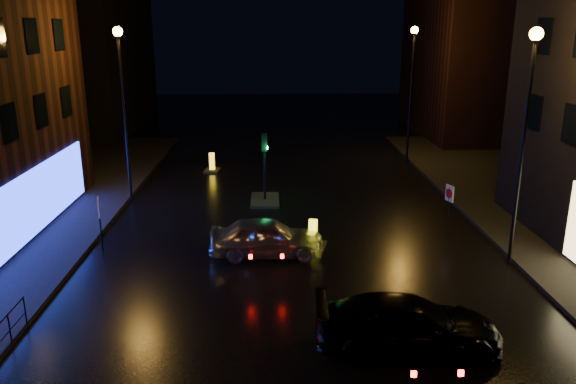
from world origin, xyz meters
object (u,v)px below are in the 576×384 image
bollard_far (212,167)px  road_sign_right (449,198)px  silver_hatchback (267,237)px  road_sign_left (99,212)px  bollard_near (313,242)px  dark_sedan (408,324)px  traffic_signal (265,192)px

bollard_far → road_sign_right: (10.92, -10.85, 1.32)m
silver_hatchback → road_sign_left: (-6.32, 0.42, 0.93)m
silver_hatchback → bollard_near: size_ratio=2.78×
silver_hatchback → bollard_near: silver_hatchback is taller
dark_sedan → bollard_far: size_ratio=3.66×
traffic_signal → bollard_near: bearing=-72.8°
traffic_signal → road_sign_right: bearing=-31.4°
traffic_signal → silver_hatchback: (0.13, -6.86, 0.23)m
silver_hatchback → bollard_far: bearing=13.7°
dark_sedan → road_sign_right: bearing=-20.9°
dark_sedan → road_sign_left: bearing=57.7°
silver_hatchback → road_sign_left: size_ratio=1.94×
traffic_signal → road_sign_left: 9.01m
silver_hatchback → dark_sedan: size_ratio=0.86×
road_sign_left → road_sign_right: (13.89, 1.74, -0.10)m
silver_hatchback → road_sign_left: 6.40m
traffic_signal → dark_sedan: bearing=-73.6°
dark_sedan → bollard_near: (-2.02, 7.19, -0.46)m
bollard_near → road_sign_right: size_ratio=0.74×
dark_sedan → bollard_near: bearing=18.0°
bollard_far → road_sign_left: bearing=-97.2°
road_sign_right → traffic_signal: bearing=-51.4°
traffic_signal → road_sign_left: size_ratio=1.56×
dark_sedan → bollard_far: bearing=22.4°
dark_sedan → road_sign_right: (3.75, 8.73, 0.84)m
traffic_signal → bollard_near: size_ratio=2.23×
dark_sedan → road_sign_right: road_sign_right is taller
dark_sedan → bollard_near: size_ratio=3.23×
bollard_near → bollard_far: 13.42m
bollard_far → road_sign_right: road_sign_right is taller
bollard_far → road_sign_right: bearing=-38.8°
bollard_near → road_sign_left: (-8.12, -0.20, 1.40)m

